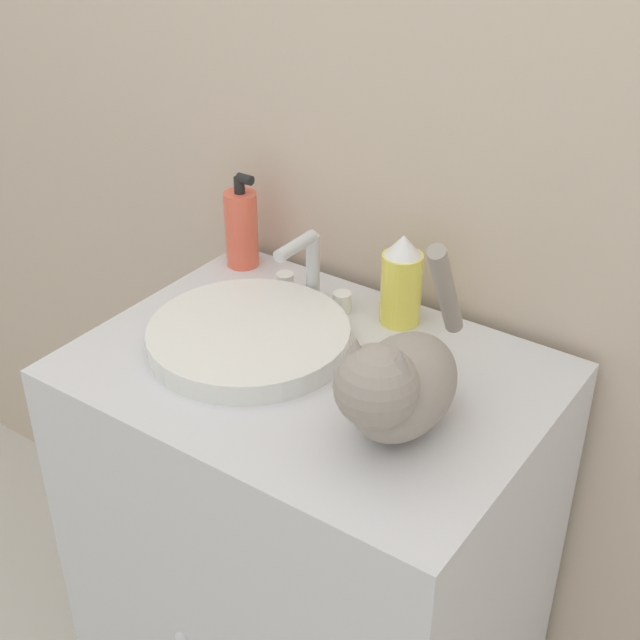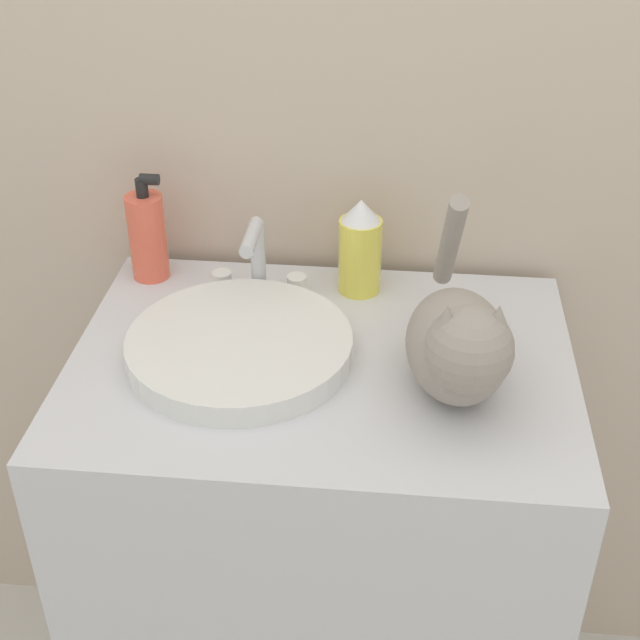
% 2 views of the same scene
% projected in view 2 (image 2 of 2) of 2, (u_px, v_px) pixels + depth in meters
% --- Properties ---
extents(wall_back, '(6.00, 0.05, 2.50)m').
position_uv_depth(wall_back, '(342.00, 64.00, 1.37)').
color(wall_back, '#C6B29E').
rests_on(wall_back, ground_plane).
extents(vanity_cabinet, '(0.73, 0.55, 0.91)m').
position_uv_depth(vanity_cabinet, '(321.00, 573.00, 1.54)').
color(vanity_cabinet, silver).
rests_on(vanity_cabinet, ground_plane).
extents(sink_basin, '(0.33, 0.33, 0.04)m').
position_uv_depth(sink_basin, '(240.00, 347.00, 1.29)').
color(sink_basin, white).
rests_on(sink_basin, vanity_cabinet).
extents(faucet, '(0.15, 0.11, 0.14)m').
position_uv_depth(faucet, '(257.00, 263.00, 1.40)').
color(faucet, silver).
rests_on(faucet, vanity_cabinet).
extents(cat, '(0.16, 0.35, 0.25)m').
position_uv_depth(cat, '(460.00, 343.00, 1.18)').
color(cat, gray).
rests_on(cat, vanity_cabinet).
extents(soap_bottle, '(0.06, 0.06, 0.18)m').
position_uv_depth(soap_bottle, '(147.00, 235.00, 1.45)').
color(soap_bottle, '#EF6047').
rests_on(soap_bottle, vanity_cabinet).
extents(spray_bottle, '(0.07, 0.07, 0.16)m').
position_uv_depth(spray_bottle, '(360.00, 247.00, 1.41)').
color(spray_bottle, '#EADB4C').
rests_on(spray_bottle, vanity_cabinet).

